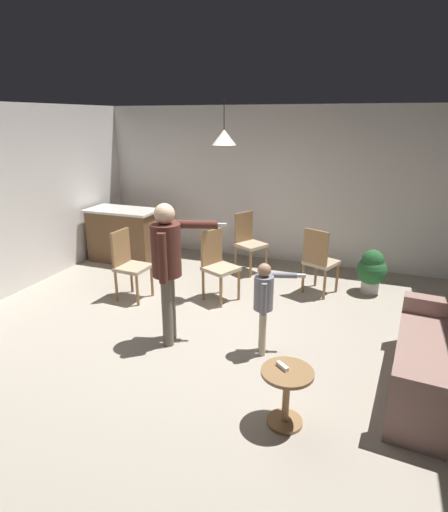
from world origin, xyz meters
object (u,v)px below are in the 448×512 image
at_px(kitchen_counter, 124,235).
at_px(side_table_by_couch, 286,391).
at_px(dining_chair_by_counter, 128,262).
at_px(dining_chair_near_wall, 217,263).
at_px(dining_chair_centre_back, 319,259).
at_px(person_adult, 168,259).
at_px(person_child, 264,299).
at_px(potted_plant_corner, 372,269).
at_px(dining_chair_spare, 248,240).
at_px(spare_remote_on_table, 282,366).

xyz_separation_m(kitchen_counter, side_table_by_couch, (3.69, -3.20, -0.15)).
xyz_separation_m(dining_chair_by_counter, dining_chair_near_wall, (1.19, 0.42, 0.00)).
bearing_deg(dining_chair_centre_back, dining_chair_by_counter, -133.97).
relative_size(person_adult, person_child, 1.55).
height_order(dining_chair_by_counter, dining_chair_near_wall, same).
xyz_separation_m(person_child, dining_chair_near_wall, (-1.01, 1.18, -0.11)).
height_order(person_child, potted_plant_corner, person_child).
relative_size(dining_chair_by_counter, dining_chair_centre_back, 1.00).
height_order(dining_chair_by_counter, potted_plant_corner, dining_chair_by_counter).
bearing_deg(dining_chair_spare, dining_chair_centre_back, 94.75).
bearing_deg(kitchen_counter, person_adult, -47.28).
distance_m(dining_chair_by_counter, dining_chair_spare, 2.09).
relative_size(person_child, dining_chair_spare, 1.05).
distance_m(person_child, spare_remote_on_table, 1.10).
distance_m(kitchen_counter, person_adult, 3.19).
distance_m(potted_plant_corner, spare_remote_on_table, 3.25).
height_order(kitchen_counter, potted_plant_corner, kitchen_counter).
xyz_separation_m(kitchen_counter, potted_plant_corner, (4.26, 0.01, -0.11)).
xyz_separation_m(dining_chair_centre_back, spare_remote_on_table, (0.12, -2.86, -0.01)).
distance_m(person_adult, person_child, 1.14).
height_order(person_child, spare_remote_on_table, person_child).
relative_size(dining_chair_spare, spare_remote_on_table, 7.69).
xyz_separation_m(person_child, dining_chair_centre_back, (0.32, 1.85, -0.11)).
distance_m(dining_chair_centre_back, dining_chair_spare, 1.38).
relative_size(dining_chair_spare, potted_plant_corner, 1.50).
bearing_deg(kitchen_counter, side_table_by_couch, -40.98).
bearing_deg(side_table_by_couch, spare_remote_on_table, 153.75).
bearing_deg(potted_plant_corner, kitchen_counter, -179.93).
height_order(dining_chair_near_wall, dining_chair_spare, same).
bearing_deg(dining_chair_by_counter, dining_chair_spare, 146.57).
bearing_deg(person_adult, person_child, 81.23).
height_order(dining_chair_by_counter, dining_chair_centre_back, same).
bearing_deg(dining_chair_by_counter, person_child, 74.53).
bearing_deg(spare_remote_on_table, person_adult, 149.99).
relative_size(kitchen_counter, side_table_by_couch, 2.42).
distance_m(kitchen_counter, spare_remote_on_table, 4.83).
xyz_separation_m(potted_plant_corner, spare_remote_on_table, (-0.62, -3.18, 0.17)).
bearing_deg(dining_chair_spare, dining_chair_by_counter, -7.59).
bearing_deg(person_child, dining_chair_centre_back, 153.42).
bearing_deg(kitchen_counter, dining_chair_by_counter, -54.44).
height_order(dining_chair_near_wall, potted_plant_corner, dining_chair_near_wall).
relative_size(dining_chair_near_wall, spare_remote_on_table, 7.69).
bearing_deg(dining_chair_centre_back, dining_chair_near_wall, -130.72).
distance_m(dining_chair_centre_back, spare_remote_on_table, 2.86).
height_order(kitchen_counter, dining_chair_centre_back, dining_chair_centre_back).
bearing_deg(person_child, dining_chair_spare, -175.71).
relative_size(person_adult, dining_chair_near_wall, 1.64).
distance_m(dining_chair_near_wall, dining_chair_spare, 1.25).
bearing_deg(side_table_by_couch, dining_chair_centre_back, 93.27).
relative_size(kitchen_counter, person_adult, 0.77).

